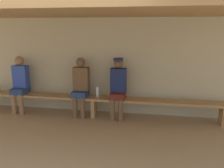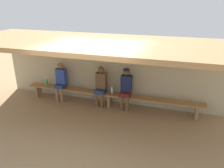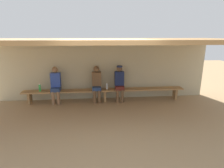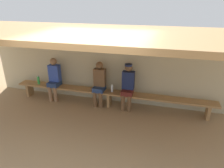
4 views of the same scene
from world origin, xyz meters
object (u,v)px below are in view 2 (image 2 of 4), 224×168
object	(u,v)px
bench	(109,95)
player_rightmost	(101,85)
player_in_red	(126,87)
player_with_sunglasses	(61,80)
water_bottle_blue	(112,90)
water_bottle_green	(47,82)

from	to	relation	value
bench	player_rightmost	xyz separation A→B (m)	(-0.30, 0.00, 0.34)
player_in_red	player_rightmost	bearing A→B (deg)	-179.97
player_rightmost	player_in_red	bearing A→B (deg)	0.03
player_with_sunglasses	water_bottle_blue	size ratio (longest dim) A/B	5.92
player_in_red	water_bottle_blue	distance (m)	0.50
player_with_sunglasses	water_bottle_green	bearing A→B (deg)	-178.14
player_in_red	bench	bearing A→B (deg)	-179.63
water_bottle_blue	player_in_red	bearing A→B (deg)	-1.84
water_bottle_green	player_rightmost	bearing A→B (deg)	0.52
player_in_red	water_bottle_blue	size ratio (longest dim) A/B	5.96
bench	water_bottle_blue	distance (m)	0.20
player_with_sunglasses	player_in_red	xyz separation A→B (m)	(2.33, 0.00, 0.02)
player_with_sunglasses	player_rightmost	distance (m)	1.48
player_in_red	player_rightmost	size ratio (longest dim) A/B	1.01
water_bottle_blue	player_rightmost	bearing A→B (deg)	-177.69
bench	water_bottle_green	size ratio (longest dim) A/B	21.75
bench	water_bottle_blue	size ratio (longest dim) A/B	26.59
water_bottle_blue	water_bottle_green	distance (m)	2.43
player_in_red	player_rightmost	distance (m)	0.85
player_in_red	water_bottle_green	world-z (taller)	player_in_red
bench	player_rightmost	distance (m)	0.46
bench	player_rightmost	size ratio (longest dim) A/B	4.49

